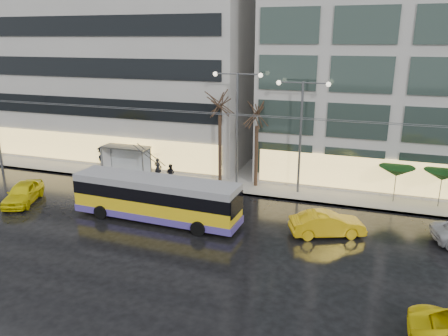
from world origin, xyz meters
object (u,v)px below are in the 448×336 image
at_px(bus_shelter, 123,153).
at_px(taxi_a, 23,193).
at_px(street_lamp_near, 237,114).
at_px(trolleybus, 156,200).

distance_m(bus_shelter, taxi_a, 9.13).
relative_size(bus_shelter, street_lamp_near, 0.47).
height_order(trolleybus, taxi_a, trolleybus).
xyz_separation_m(street_lamp_near, taxi_a, (-13.77, -8.51, -5.22)).
bearing_deg(taxi_a, bus_shelter, 46.82).
bearing_deg(bus_shelter, street_lamp_near, 0.63).
distance_m(trolleybus, bus_shelter, 10.94).
height_order(bus_shelter, street_lamp_near, street_lamp_near).
xyz_separation_m(bus_shelter, street_lamp_near, (10.38, 0.11, 4.03)).
xyz_separation_m(trolleybus, bus_shelter, (-7.35, 8.08, 0.53)).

